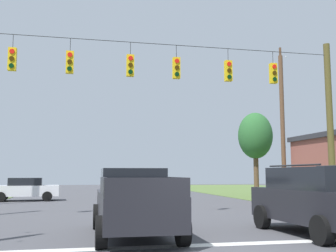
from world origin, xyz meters
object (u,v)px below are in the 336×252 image
(overhead_signal_span, at_px, (150,108))
(utility_pole_mid_right, at_px, (283,125))
(distant_car_crossing_white, at_px, (25,189))
(tree_roadside_right, at_px, (255,136))
(pickup_truck, at_px, (134,202))
(suv_black, at_px, (318,198))

(overhead_signal_span, bearing_deg, utility_pole_mid_right, 37.02)
(distant_car_crossing_white, relative_size, utility_pole_mid_right, 0.42)
(distant_car_crossing_white, distance_m, utility_pole_mid_right, 17.75)
(distant_car_crossing_white, height_order, utility_pole_mid_right, utility_pole_mid_right)
(overhead_signal_span, distance_m, utility_pole_mid_right, 12.95)
(utility_pole_mid_right, relative_size, tree_roadside_right, 1.55)
(pickup_truck, relative_size, distant_car_crossing_white, 1.23)
(distant_car_crossing_white, relative_size, tree_roadside_right, 0.66)
(tree_roadside_right, bearing_deg, utility_pole_mid_right, -94.96)
(pickup_truck, bearing_deg, overhead_signal_span, 76.09)
(pickup_truck, distance_m, distant_car_crossing_white, 17.49)
(suv_black, height_order, utility_pole_mid_right, utility_pole_mid_right)
(overhead_signal_span, height_order, tree_roadside_right, overhead_signal_span)
(overhead_signal_span, relative_size, utility_pole_mid_right, 1.70)
(suv_black, bearing_deg, overhead_signal_span, 123.37)
(pickup_truck, distance_m, utility_pole_mid_right, 17.93)
(suv_black, xyz_separation_m, distant_car_crossing_white, (-10.55, 17.61, -0.27))
(distant_car_crossing_white, distance_m, tree_roadside_right, 17.87)
(overhead_signal_span, height_order, utility_pole_mid_right, utility_pole_mid_right)
(overhead_signal_span, relative_size, distant_car_crossing_white, 4.03)
(overhead_signal_span, distance_m, tree_roadside_right, 17.17)
(distant_car_crossing_white, bearing_deg, pickup_truck, -72.68)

